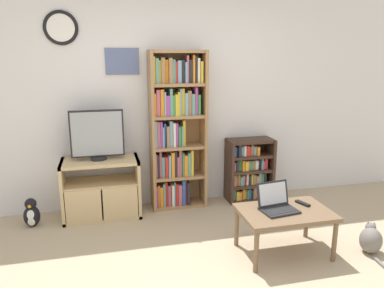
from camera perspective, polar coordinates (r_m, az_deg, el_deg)
wall_back at (r=4.62m, az=-4.64°, el=6.56°), size 6.68×0.09×2.60m
tv_stand at (r=4.51m, az=-13.62°, el=-6.61°), size 0.88×0.45×0.69m
television at (r=4.36m, az=-14.25°, el=1.32°), size 0.60×0.18×0.57m
bookshelf_tall at (r=4.53m, az=-2.54°, el=2.10°), size 0.67×0.30×1.92m
bookshelf_short at (r=4.94m, az=8.47°, el=-4.04°), size 0.59×0.31×0.81m
coffee_table at (r=3.70m, az=13.97°, el=-10.53°), size 0.86×0.57×0.44m
laptop at (r=3.66m, az=12.75°, el=-8.81°), size 0.36×0.32×0.25m
remote_near_laptop at (r=3.86m, az=16.50°, el=-8.67°), size 0.10×0.17×0.02m
cat at (r=4.10m, az=25.58°, el=-12.98°), size 0.29×0.49×0.29m
penguin_figurine at (r=4.57m, az=-23.26°, el=-9.74°), size 0.18×0.16×0.33m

